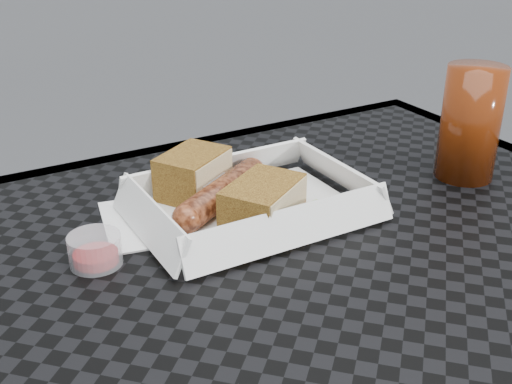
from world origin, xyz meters
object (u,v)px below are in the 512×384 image
patio_table (349,343)px  drink_glass (470,123)px  food_tray (251,212)px  bratwurst (222,193)px

patio_table → drink_glass: (0.26, 0.11, 0.14)m
food_tray → drink_glass: bearing=-8.8°
drink_glass → food_tray: bearing=171.2°
patio_table → food_tray: food_tray is taller
food_tray → drink_glass: (0.28, -0.04, 0.07)m
food_tray → drink_glass: drink_glass is taller
patio_table → food_tray: size_ratio=3.64×
bratwurst → drink_glass: drink_glass is taller
drink_glass → bratwurst: bearing=167.1°
food_tray → bratwurst: (-0.02, 0.03, 0.02)m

